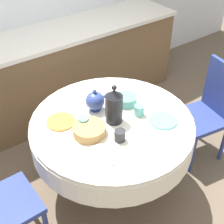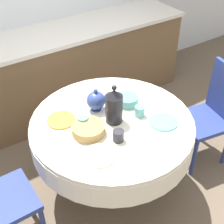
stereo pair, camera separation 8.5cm
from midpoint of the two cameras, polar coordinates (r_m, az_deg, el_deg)
The scene contains 16 objects.
ground_plane at distance 2.81m, azimuth -0.89°, elevation -13.02°, with size 12.00×12.00×0.00m, color brown.
kitchen_counter at distance 3.38m, azimuth -13.66°, elevation 5.99°, with size 3.24×0.64×0.92m.
dining_table at distance 2.38m, azimuth -1.02°, elevation -3.92°, with size 1.22×1.22×0.72m.
chair_left at distance 2.88m, azimuth 16.44°, elevation 0.58°, with size 0.46×0.46×0.93m.
plate_near_left at distance 2.03m, azimuth -3.02°, elevation -8.09°, with size 0.21×0.21×0.01m, color white.
cup_near_left at distance 2.12m, azimuth 0.29°, elevation -4.34°, with size 0.08×0.08×0.08m, color #28282D.
plate_near_right at distance 2.32m, azimuth 8.27°, elevation -1.52°, with size 0.21×0.21×0.01m, color #60BCB7.
cup_near_right at distance 2.34m, azimuth 3.96°, elevation 0.30°, with size 0.08×0.08×0.08m, color #5BA39E.
plate_far_left at distance 2.32m, azimuth -10.38°, elevation -1.75°, with size 0.21×0.21×0.01m, color orange.
cup_far_left at distance 2.23m, azimuth -6.34°, elevation -1.94°, with size 0.08×0.08×0.08m, color #5BA39E.
plate_far_right at distance 2.58m, azimuth 2.15°, elevation 3.46°, with size 0.21×0.21×0.01m, color white.
cup_far_right at distance 2.45m, azimuth -0.90°, elevation 2.36°, with size 0.08×0.08×0.08m, color #28282D.
coffee_carafe at distance 2.22m, azimuth -0.72°, elevation 1.07°, with size 0.13×0.13×0.31m.
teapot at distance 2.36m, azimuth -4.13°, elevation 2.02°, with size 0.20×0.15×0.19m.
bread_basket at distance 2.18m, azimuth -5.30°, elevation -3.32°, with size 0.23×0.23×0.07m, color #AD844C.
fruit_bowl at distance 2.45m, azimuth 1.62°, elevation 2.23°, with size 0.17×0.17×0.07m, color #569993.
Camera 1 is at (-1.06, -1.43, 2.18)m, focal length 50.00 mm.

